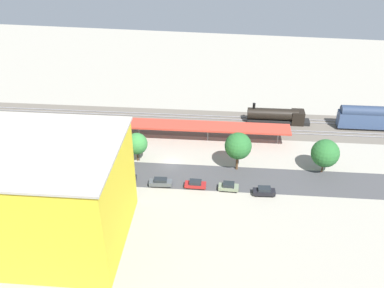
# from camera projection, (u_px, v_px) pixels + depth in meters

# --- Properties ---
(ground_plane) EXTENTS (188.32, 188.32, 0.00)m
(ground_plane) POSITION_uv_depth(u_px,v_px,m) (171.00, 164.00, 96.86)
(ground_plane) COLOR #9E998C
(ground_plane) RESTS_ON ground
(rail_bed) EXTENTS (118.26, 19.92, 0.01)m
(rail_bed) POSITION_uv_depth(u_px,v_px,m) (184.00, 122.00, 113.03)
(rail_bed) COLOR #665E54
(rail_bed) RESTS_ON ground
(street_asphalt) EXTENTS (118.01, 14.92, 0.01)m
(street_asphalt) POSITION_uv_depth(u_px,v_px,m) (167.00, 176.00, 93.05)
(street_asphalt) COLOR #424244
(street_asphalt) RESTS_ON ground
(track_rails) EXTENTS (117.56, 13.49, 0.12)m
(track_rails) POSITION_uv_depth(u_px,v_px,m) (184.00, 122.00, 112.94)
(track_rails) COLOR #9E9EA8
(track_rails) RESTS_ON ground
(platform_canopy_near) EXTENTS (56.07, 7.69, 4.10)m
(platform_canopy_near) POSITION_uv_depth(u_px,v_px,m) (173.00, 125.00, 103.89)
(platform_canopy_near) COLOR #C63D2D
(platform_canopy_near) RESTS_ON ground
(locomotive) EXTENTS (16.16, 3.79, 5.37)m
(locomotive) POSITION_uv_depth(u_px,v_px,m) (278.00, 116.00, 111.76)
(locomotive) COLOR black
(locomotive) RESTS_ON ground
(passenger_coach) EXTENTS (19.08, 3.98, 6.30)m
(passenger_coach) POSITION_uv_depth(u_px,v_px,m) (377.00, 117.00, 108.27)
(passenger_coach) COLOR black
(passenger_coach) RESTS_ON ground
(parked_car_0) EXTENTS (4.60, 2.11, 1.81)m
(parked_car_0) POSITION_uv_depth(u_px,v_px,m) (264.00, 192.00, 87.09)
(parked_car_0) COLOR black
(parked_car_0) RESTS_ON ground
(parked_car_1) EXTENTS (4.10, 1.88, 1.74)m
(parked_car_1) POSITION_uv_depth(u_px,v_px,m) (229.00, 187.00, 88.44)
(parked_car_1) COLOR black
(parked_car_1) RESTS_ON ground
(parked_car_2) EXTENTS (4.44, 1.94, 1.67)m
(parked_car_2) POSITION_uv_depth(u_px,v_px,m) (195.00, 184.00, 89.18)
(parked_car_2) COLOR black
(parked_car_2) RESTS_ON ground
(parked_car_3) EXTENTS (4.88, 2.13, 1.74)m
(parked_car_3) POSITION_uv_depth(u_px,v_px,m) (161.00, 183.00, 89.65)
(parked_car_3) COLOR black
(parked_car_3) RESTS_ON ground
(parked_car_4) EXTENTS (4.83, 2.08, 1.72)m
(parked_car_4) POSITION_uv_depth(u_px,v_px,m) (125.00, 178.00, 91.03)
(parked_car_4) COLOR black
(parked_car_4) RESTS_ON ground
(construction_building) EXTENTS (33.52, 23.30, 18.55)m
(construction_building) POSITION_uv_depth(u_px,v_px,m) (27.00, 195.00, 72.78)
(construction_building) COLOR yellow
(construction_building) RESTS_ON ground
(construction_roof_slab) EXTENTS (34.15, 23.93, 0.40)m
(construction_roof_slab) POSITION_uv_depth(u_px,v_px,m) (14.00, 147.00, 67.74)
(construction_roof_slab) COLOR #B7B2A8
(construction_roof_slab) RESTS_ON construction_building
(box_truck_0) EXTENTS (9.74, 3.13, 3.38)m
(box_truck_0) POSITION_uv_depth(u_px,v_px,m) (17.00, 168.00, 92.61)
(box_truck_0) COLOR black
(box_truck_0) RESTS_ON ground
(street_tree_0) EXTENTS (6.40, 6.40, 8.04)m
(street_tree_0) POSITION_uv_depth(u_px,v_px,m) (71.00, 137.00, 97.37)
(street_tree_0) COLOR brown
(street_tree_0) RESTS_ON ground
(street_tree_1) EXTENTS (6.00, 6.00, 7.84)m
(street_tree_1) POSITION_uv_depth(u_px,v_px,m) (325.00, 153.00, 91.66)
(street_tree_1) COLOR brown
(street_tree_1) RESTS_ON ground
(street_tree_2) EXTENTS (5.18, 5.18, 7.44)m
(street_tree_2) POSITION_uv_depth(u_px,v_px,m) (72.00, 136.00, 97.56)
(street_tree_2) COLOR brown
(street_tree_2) RESTS_ON ground
(street_tree_3) EXTENTS (5.79, 5.79, 8.90)m
(street_tree_3) POSITION_uv_depth(u_px,v_px,m) (238.00, 146.00, 91.96)
(street_tree_3) COLOR brown
(street_tree_3) RESTS_ON ground
(street_tree_4) EXTENTS (4.84, 4.84, 6.88)m
(street_tree_4) POSITION_uv_depth(u_px,v_px,m) (137.00, 144.00, 95.62)
(street_tree_4) COLOR brown
(street_tree_4) RESTS_ON ground
(street_tree_5) EXTENTS (5.15, 5.15, 6.98)m
(street_tree_5) POSITION_uv_depth(u_px,v_px,m) (26.00, 135.00, 99.05)
(street_tree_5) COLOR brown
(street_tree_5) RESTS_ON ground
(traffic_light) EXTENTS (0.50, 0.36, 6.48)m
(traffic_light) POSITION_uv_depth(u_px,v_px,m) (138.00, 144.00, 95.65)
(traffic_light) COLOR #333333
(traffic_light) RESTS_ON ground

